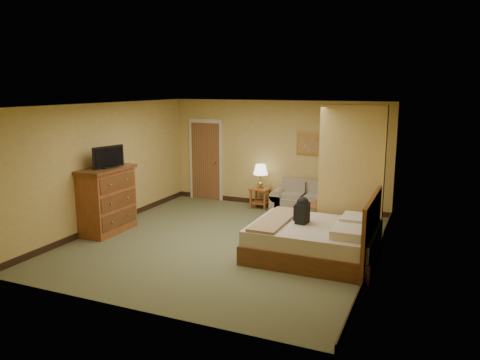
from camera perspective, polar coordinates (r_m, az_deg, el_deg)
The scene contains 17 objects.
floor at distance 9.05m, azimuth -1.72°, elevation -7.53°, with size 6.00×6.00×0.00m, color #585C3B.
ceiling at distance 8.56m, azimuth -1.83°, elevation 9.16°, with size 6.00×6.00×0.00m, color white.
back_wall at distance 11.46m, azimuth 4.59°, elevation 3.17°, with size 5.50×0.02×2.60m, color tan.
left_wall at distance 10.17m, azimuth -15.96°, elevation 1.71°, with size 0.02×6.00×2.60m, color tan.
right_wall at distance 7.97m, azimuth 16.45°, elevation -0.91°, with size 0.02×6.00×2.60m, color tan.
partition at distance 8.95m, azimuth 13.38°, elevation 0.57°, with size 1.20×0.15×2.60m, color tan.
door at distance 12.23m, azimuth -4.17°, elevation 2.43°, with size 0.94×0.16×2.10m.
baseboard at distance 11.70m, azimuth 4.48°, elevation -2.86°, with size 5.50×0.02×0.12m, color black.
loveseat at distance 11.02m, azimuth 7.95°, elevation -2.80°, with size 1.53×0.71×0.78m.
side_table at distance 11.42m, azimuth 2.50°, elevation -1.81°, with size 0.45×0.45×0.49m.
table_lamp at distance 11.30m, azimuth 2.53°, elevation 1.20°, with size 0.35×0.35×0.58m.
coffee_table at distance 10.17m, azimuth 10.19°, elevation -3.70°, with size 0.86×0.86×0.44m.
wall_picture at distance 11.16m, azimuth 8.69°, elevation 4.40°, with size 0.72×0.04×0.56m.
dresser at distance 9.83m, azimuth -15.93°, elevation -2.33°, with size 0.66×1.25×1.34m.
tv at distance 9.60m, azimuth -15.75°, elevation 2.65°, with size 0.25×0.70×0.44m.
bed at distance 8.23m, azimuth 9.40°, elevation -7.26°, with size 2.16×1.83×1.19m.
backpack at distance 8.20m, azimuth 7.64°, elevation -3.57°, with size 0.22×0.29×0.47m.
Camera 1 is at (3.63, -7.75, 2.94)m, focal length 35.00 mm.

